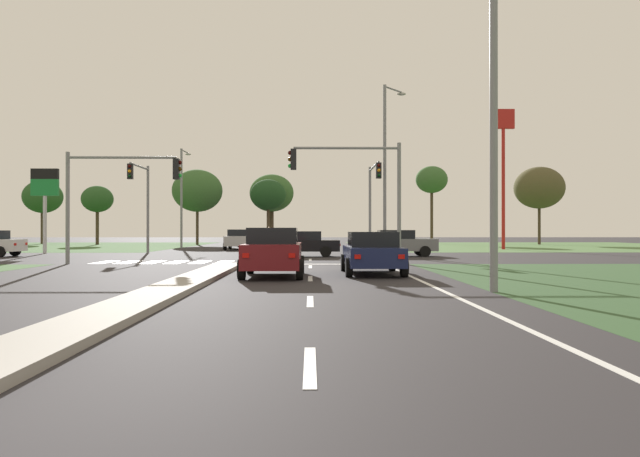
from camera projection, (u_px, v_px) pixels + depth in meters
ground_plane at (249, 257)px, 33.45m from camera, size 200.00×200.00×0.00m
grass_verge_far_left at (16, 246)px, 57.53m from camera, size 35.00×35.00×0.01m
grass_verge_far_right at (531, 246)px, 58.36m from camera, size 35.00×35.00×0.01m
median_island_near at (169, 290)px, 14.45m from camera, size 1.20×22.00×0.14m
median_island_far at (275, 245)px, 58.45m from camera, size 1.20×36.00×0.14m
lane_dash_near at (310, 365)px, 6.60m from camera, size 0.14×2.00×0.01m
lane_dash_second at (310, 301)px, 12.60m from camera, size 0.14×2.00×0.01m
lane_dash_third at (310, 278)px, 18.60m from camera, size 0.14×2.00×0.01m
lane_dash_fourth at (310, 267)px, 24.60m from camera, size 0.14×2.00×0.01m
lane_dash_fifth at (310, 260)px, 30.60m from camera, size 0.14×2.00×0.01m
edge_line_right at (436, 288)px, 15.56m from camera, size 0.14×24.00×0.01m
stop_bar_near at (317, 264)px, 26.51m from camera, size 6.40×0.50×0.01m
crosswalk_bar_near at (105, 262)px, 28.14m from camera, size 0.70×2.80×0.01m
crosswalk_bar_second at (129, 262)px, 28.16m from camera, size 0.70×2.80×0.01m
crosswalk_bar_third at (153, 262)px, 28.18m from camera, size 0.70×2.80×0.01m
crosswalk_bar_fourth at (177, 262)px, 28.20m from camera, size 0.70×2.80×0.01m
crosswalk_bar_fifth at (201, 262)px, 28.22m from camera, size 0.70×2.80×0.01m
crosswalk_bar_sixth at (224, 262)px, 28.24m from camera, size 0.70×2.80×0.01m
car_maroon_near at (273, 252)px, 19.43m from camera, size 2.02×4.19×1.62m
car_black_second at (301, 244)px, 34.40m from camera, size 4.58×1.96×1.49m
car_navy_third at (372, 252)px, 20.61m from camera, size 2.04×4.53×1.49m
car_grey_fourth at (398, 243)px, 34.89m from camera, size 4.49×2.08×1.56m
car_silver_fifth at (238, 239)px, 46.87m from camera, size 1.95×4.55×1.62m
car_teal_seventh at (250, 238)px, 55.66m from camera, size 1.98×4.23×1.53m
traffic_signal_near_right at (358, 180)px, 26.96m from camera, size 5.22×0.32×5.59m
traffic_signal_far_right at (373, 191)px, 38.24m from camera, size 0.32×5.46×5.91m
traffic_signal_far_left at (142, 192)px, 38.47m from camera, size 0.32×4.27×5.95m
traffic_signal_near_left at (112, 186)px, 26.77m from camera, size 5.30×0.32×5.13m
street_lamp_near at (486, 85)px, 14.66m from camera, size 1.92×1.47×9.27m
street_lamp_second at (386, 161)px, 36.01m from camera, size 1.66×1.75×10.48m
street_lamp_third at (182, 192)px, 52.66m from camera, size 0.56×2.59×8.89m
pedestrian_at_median at (269, 235)px, 47.08m from camera, size 0.34×0.34×1.68m
fastfood_pole_sign at (503, 147)px, 47.83m from camera, size 1.80×0.40×11.46m
fuel_price_totem at (45, 192)px, 38.80m from camera, size 1.80×0.24×5.64m
treeline_near at (43, 197)px, 67.50m from camera, size 4.43×4.43×7.33m
treeline_second at (97, 199)px, 63.67m from camera, size 3.39×3.39×6.41m
treeline_third at (197, 191)px, 63.51m from camera, size 5.42×5.42×8.17m
treeline_fourth at (272, 193)px, 66.53m from camera, size 5.00×5.00×7.94m
treeline_fifth at (268, 195)px, 63.48m from camera, size 3.89×3.89×7.09m
treeline_sixth at (432, 180)px, 68.74m from camera, size 3.73×3.73×9.12m
treeline_seventh at (539, 188)px, 64.42m from camera, size 5.42×5.42×8.56m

